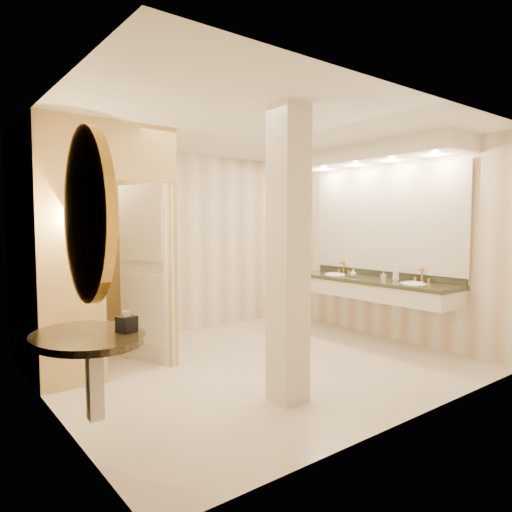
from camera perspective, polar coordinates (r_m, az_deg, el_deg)
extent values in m
plane|color=beige|center=(5.50, 0.04, -13.31)|extent=(4.50, 4.50, 0.00)
plane|color=silver|center=(5.36, 0.05, 15.44)|extent=(4.50, 4.50, 0.00)
cube|color=silver|center=(6.95, -10.11, 1.57)|extent=(4.50, 0.02, 2.70)
cube|color=silver|center=(3.88, 18.44, -0.45)|extent=(4.50, 0.02, 2.70)
cube|color=silver|center=(4.27, -24.56, -0.21)|extent=(0.02, 4.00, 2.70)
cube|color=silver|center=(6.87, 15.06, 1.47)|extent=(0.02, 4.00, 2.70)
cube|color=#F2D07F|center=(5.93, -13.60, 1.11)|extent=(0.10, 1.50, 2.70)
cube|color=#F2D07F|center=(4.84, -22.16, 0.30)|extent=(0.65, 0.10, 2.70)
cube|color=#F2D07F|center=(5.13, -14.47, 12.43)|extent=(0.80, 0.10, 0.60)
cube|color=silver|center=(5.53, -13.48, -2.20)|extent=(0.38, 0.75, 2.10)
cylinder|color=#C1893E|center=(4.76, -22.00, 2.66)|extent=(0.03, 0.03, 0.30)
cone|color=silver|center=(4.76, -22.06, 5.07)|extent=(0.14, 0.14, 0.14)
cube|color=silver|center=(6.62, 14.13, -3.99)|extent=(0.60, 2.48, 0.24)
cube|color=black|center=(6.61, 14.15, -2.96)|extent=(0.64, 2.52, 0.05)
cube|color=black|center=(6.82, 15.62, -2.18)|extent=(0.03, 2.48, 0.10)
ellipsoid|color=white|center=(6.22, 19.03, -3.67)|extent=(0.40, 0.44, 0.15)
cylinder|color=#C1893E|center=(6.37, 20.05, -2.34)|extent=(0.03, 0.03, 0.22)
ellipsoid|color=white|center=(7.04, 9.84, -2.64)|extent=(0.40, 0.44, 0.15)
cylinder|color=#C1893E|center=(7.18, 10.93, -1.49)|extent=(0.03, 0.03, 0.22)
cube|color=white|center=(6.78, 15.72, 4.38)|extent=(0.03, 2.48, 1.40)
cube|color=silver|center=(6.63, 14.41, 12.14)|extent=(0.75, 2.68, 0.22)
cylinder|color=black|center=(3.43, -20.28, -9.50)|extent=(0.94, 0.94, 0.05)
cube|color=silver|center=(3.53, -19.52, -14.19)|extent=(0.10, 0.10, 0.60)
cylinder|color=gold|center=(3.35, -20.30, 4.83)|extent=(0.07, 0.94, 0.94)
cylinder|color=white|center=(3.36, -19.65, 4.84)|extent=(0.02, 0.75, 0.75)
cube|color=silver|center=(4.16, 4.06, 0.04)|extent=(0.30, 0.30, 2.70)
cube|color=black|center=(3.38, -15.87, -8.19)|extent=(0.15, 0.15, 0.11)
imported|color=white|center=(6.25, -21.38, -8.26)|extent=(0.50, 0.73, 0.68)
imported|color=beige|center=(6.39, 15.65, -2.42)|extent=(0.07, 0.07, 0.13)
imported|color=silver|center=(6.74, 12.05, -2.08)|extent=(0.12, 0.12, 0.12)
imported|color=#C6B28C|center=(6.37, 17.09, -2.05)|extent=(0.10, 0.10, 0.22)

